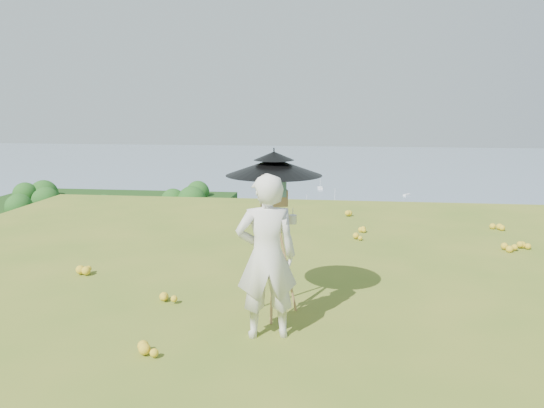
# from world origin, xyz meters

# --- Properties ---
(ground) EXTENTS (14.00, 14.00, 0.00)m
(ground) POSITION_xyz_m (0.00, 0.00, 0.00)
(ground) COLOR #5A7621
(ground) RESTS_ON ground
(shoreline_tier) EXTENTS (170.00, 28.00, 8.00)m
(shoreline_tier) POSITION_xyz_m (0.00, 75.00, -36.00)
(shoreline_tier) COLOR #716D5A
(shoreline_tier) RESTS_ON bay_water
(bay_water) EXTENTS (700.00, 700.00, 0.00)m
(bay_water) POSITION_xyz_m (0.00, 240.00, -34.00)
(bay_water) COLOR gray
(bay_water) RESTS_ON ground
(peninsula) EXTENTS (90.00, 60.00, 12.00)m
(peninsula) POSITION_xyz_m (-75.00, 155.00, -29.00)
(peninsula) COLOR #17380F
(peninsula) RESTS_ON bay_water
(slope_trees) EXTENTS (110.00, 50.00, 6.00)m
(slope_trees) POSITION_xyz_m (0.00, 35.00, -15.00)
(slope_trees) COLOR #1D5018
(slope_trees) RESTS_ON forest_slope
(harbor_town) EXTENTS (110.00, 22.00, 5.00)m
(harbor_town) POSITION_xyz_m (0.00, 75.00, -29.50)
(harbor_town) COLOR silver
(harbor_town) RESTS_ON shoreline_tier
(moored_boats) EXTENTS (140.00, 140.00, 0.70)m
(moored_boats) POSITION_xyz_m (-12.50, 161.00, -33.65)
(moored_boats) COLOR white
(moored_boats) RESTS_ON bay_water
(wildflowers) EXTENTS (10.00, 10.50, 0.12)m
(wildflowers) POSITION_xyz_m (0.00, 0.25, 0.06)
(wildflowers) COLOR gold
(wildflowers) RESTS_ON ground
(painter) EXTENTS (0.74, 0.58, 1.81)m
(painter) POSITION_xyz_m (0.05, -1.53, 0.91)
(painter) COLOR silver
(painter) RESTS_ON ground
(field_easel) EXTENTS (0.76, 0.76, 1.67)m
(field_easel) POSITION_xyz_m (0.06, -0.92, 0.83)
(field_easel) COLOR #AC7D48
(field_easel) RESTS_ON ground
(sun_umbrella) EXTENTS (1.40, 1.40, 0.65)m
(sun_umbrella) POSITION_xyz_m (0.05, -0.89, 1.70)
(sun_umbrella) COLOR black
(sun_umbrella) RESTS_ON field_easel
(painter_cap) EXTENTS (0.21, 0.24, 0.10)m
(painter_cap) POSITION_xyz_m (0.05, -1.53, 1.76)
(painter_cap) COLOR #D57577
(painter_cap) RESTS_ON painter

